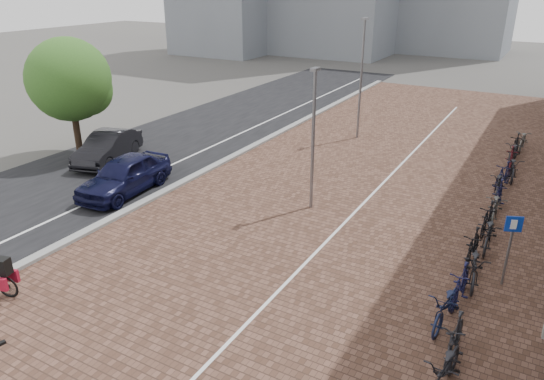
{
  "coord_description": "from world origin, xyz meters",
  "views": [
    {
      "loc": [
        7.84,
        -7.84,
        8.0
      ],
      "look_at": [
        0.0,
        6.0,
        1.3
      ],
      "focal_mm": 33.46,
      "sensor_mm": 36.0,
      "label": 1
    }
  ],
  "objects": [
    {
      "name": "curb",
      "position": [
        -5.1,
        12.0,
        0.07
      ],
      "size": [
        0.35,
        42.0,
        0.14
      ],
      "primitive_type": "cube",
      "color": "gray",
      "rests_on": "ground"
    },
    {
      "name": "lane_line",
      "position": [
        -7.0,
        12.0,
        0.02
      ],
      "size": [
        0.12,
        44.0,
        0.0
      ],
      "primitive_type": "cube",
      "color": "white",
      "rests_on": "street_asphalt"
    },
    {
      "name": "bike_row",
      "position": [
        6.69,
        10.2,
        0.52
      ],
      "size": [
        1.31,
        20.41,
        1.05
      ],
      "color": "black",
      "rests_on": "ground"
    },
    {
      "name": "street_asphalt",
      "position": [
        -9.0,
        12.0,
        0.01
      ],
      "size": [
        8.0,
        50.0,
        0.03
      ],
      "primitive_type": "cube",
      "color": "black",
      "rests_on": "ground"
    },
    {
      "name": "parking_line",
      "position": [
        2.2,
        12.0,
        0.04
      ],
      "size": [
        0.1,
        30.0,
        0.0
      ],
      "primitive_type": "cube",
      "color": "white",
      "rests_on": "plaza_brick"
    },
    {
      "name": "parking_sign",
      "position": [
        7.5,
        5.86,
        1.41
      ],
      "size": [
        0.43,
        0.21,
        2.15
      ],
      "rotation": [
        0.0,
        0.0,
        0.39
      ],
      "color": "slate",
      "rests_on": "ground"
    },
    {
      "name": "plaza_brick",
      "position": [
        2.0,
        12.0,
        0.01
      ],
      "size": [
        14.5,
        42.0,
        0.04
      ],
      "primitive_type": "cube",
      "color": "brown",
      "rests_on": "ground"
    },
    {
      "name": "car_navy",
      "position": [
        -6.5,
        5.59,
        0.75
      ],
      "size": [
        2.08,
        4.5,
        1.49
      ],
      "primitive_type": "imported",
      "rotation": [
        0.0,
        0.0,
        0.07
      ],
      "color": "black",
      "rests_on": "ground"
    },
    {
      "name": "ground",
      "position": [
        0.0,
        0.0,
        0.0
      ],
      "size": [
        140.0,
        140.0,
        0.0
      ],
      "primitive_type": "plane",
      "color": "#474442",
      "rests_on": "ground"
    },
    {
      "name": "street_tree",
      "position": [
        -11.73,
        8.03,
        3.54
      ],
      "size": [
        3.83,
        3.83,
        5.57
      ],
      "color": "#382619",
      "rests_on": "ground"
    },
    {
      "name": "lamp_near",
      "position": [
        0.59,
        7.92,
        2.57
      ],
      "size": [
        0.12,
        0.12,
        5.14
      ],
      "primitive_type": "cylinder",
      "color": "slate",
      "rests_on": "ground"
    },
    {
      "name": "lamp_far",
      "position": [
        -1.09,
        17.23,
        3.05
      ],
      "size": [
        0.12,
        0.12,
        6.11
      ],
      "primitive_type": "cylinder",
      "color": "slate",
      "rests_on": "ground"
    },
    {
      "name": "car_dark",
      "position": [
        -9.89,
        7.95,
        0.7
      ],
      "size": [
        2.64,
        4.48,
        1.39
      ],
      "primitive_type": "imported",
      "rotation": [
        0.0,
        0.0,
        0.29
      ],
      "color": "black",
      "rests_on": "ground"
    }
  ]
}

